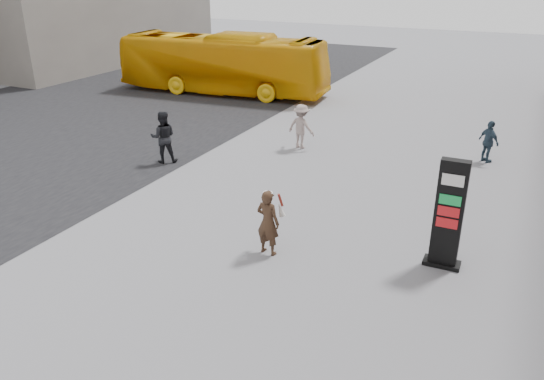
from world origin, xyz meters
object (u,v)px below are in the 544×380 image
at_px(woman, 268,221).
at_px(pedestrian_a, 163,137).
at_px(info_pylon, 449,215).
at_px(bus, 223,64).
at_px(pedestrian_c, 489,142).
at_px(pedestrian_b, 301,127).

relative_size(woman, pedestrian_a, 0.90).
xyz_separation_m(info_pylon, bus, (-13.43, 12.86, 0.27)).
height_order(info_pylon, pedestrian_c, info_pylon).
xyz_separation_m(info_pylon, pedestrian_a, (-9.80, 2.82, -0.38)).
bearing_deg(pedestrian_a, pedestrian_c, 172.33).
height_order(info_pylon, pedestrian_a, info_pylon).
distance_m(bus, pedestrian_c, 14.59).
relative_size(woman, pedestrian_c, 1.11).
bearing_deg(pedestrian_c, info_pylon, 129.81).
distance_m(pedestrian_b, pedestrian_c, 6.51).
bearing_deg(bus, pedestrian_b, -137.25).
relative_size(pedestrian_b, pedestrian_c, 1.13).
height_order(pedestrian_a, pedestrian_c, pedestrian_a).
height_order(woman, pedestrian_b, pedestrian_b).
height_order(pedestrian_a, pedestrian_b, pedestrian_a).
height_order(bus, pedestrian_c, bus).
xyz_separation_m(pedestrian_b, pedestrian_c, (6.36, 1.42, -0.09)).
distance_m(woman, pedestrian_a, 7.24).
bearing_deg(info_pylon, woman, -162.74).
relative_size(info_pylon, bus, 0.23).
relative_size(info_pylon, pedestrian_a, 1.42).
xyz_separation_m(info_pylon, woman, (-3.80, -1.23, -0.44)).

